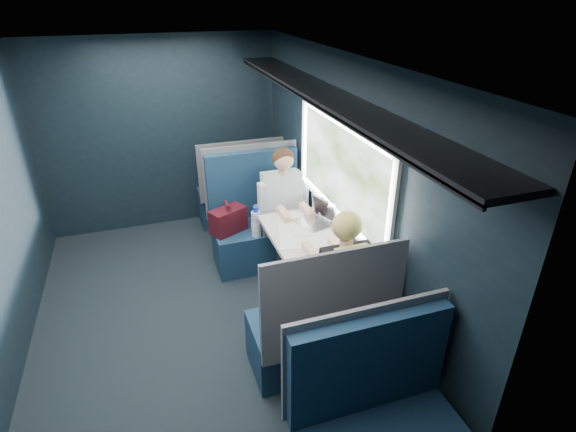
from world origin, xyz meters
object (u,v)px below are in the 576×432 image
object	(u,v)px
woman	(341,276)
man	(285,204)
laptop	(318,216)
cup	(316,207)
table	(302,242)
seat_bay_near	(257,225)
seat_row_front	(239,193)
seat_bay_far	(318,328)
bottle_small	(322,209)
seat_row_back	(376,428)

from	to	relation	value
woman	man	bearing A→B (deg)	90.00
laptop	cup	size ratio (longest dim) A/B	4.35
man	cup	size ratio (longest dim) A/B	14.45
cup	man	bearing A→B (deg)	127.65
table	seat_bay_near	size ratio (longest dim) A/B	0.79
table	man	xyz separation A→B (m)	(0.07, 0.70, 0.06)
seat_bay_near	laptop	size ratio (longest dim) A/B	3.17
cup	seat_bay_near	bearing A→B (deg)	136.91
table	cup	size ratio (longest dim) A/B	10.93
seat_row_front	seat_bay_far	bearing A→B (deg)	-90.00
laptop	cup	bearing A→B (deg)	73.23
bottle_small	seat_row_front	bearing A→B (deg)	107.21
table	cup	bearing A→B (deg)	53.40
table	seat_row_back	xyz separation A→B (m)	(-0.18, -1.80, -0.25)
seat_row_back	man	world-z (taller)	man
seat_row_back	woman	world-z (taller)	woman
seat_bay_near	cup	bearing A→B (deg)	-43.09
seat_bay_far	man	world-z (taller)	man
woman	laptop	world-z (taller)	woman
seat_bay_far	woman	distance (m)	0.43
bottle_small	seat_bay_near	bearing A→B (deg)	128.81
man	woman	bearing A→B (deg)	-90.00
man	woman	distance (m)	1.41
seat_row_front	bottle_small	bearing A→B (deg)	-72.79
seat_row_front	laptop	world-z (taller)	seat_row_front
seat_bay_near	seat_bay_far	world-z (taller)	same
table	laptop	distance (m)	0.31
table	laptop	xyz separation A→B (m)	(0.22, 0.16, 0.15)
cup	woman	bearing A→B (deg)	-101.73
seat_bay_far	woman	bearing A→B (deg)	33.82
seat_row_back	woman	xyz separation A→B (m)	(0.25, 1.09, 0.32)
seat_row_front	laptop	bearing A→B (deg)	-76.05
seat_row_front	woman	xyz separation A→B (m)	(0.25, -2.50, 0.32)
seat_bay_near	seat_row_back	distance (m)	2.66
seat_bay_near	man	distance (m)	0.43
table	man	distance (m)	0.70
seat_bay_far	bottle_small	xyz separation A→B (m)	(0.48, 1.12, 0.42)
seat_bay_far	cup	xyz separation A→B (m)	(0.48, 1.28, 0.37)
man	cup	distance (m)	0.38
seat_row_front	seat_row_back	bearing A→B (deg)	-90.00
seat_bay_far	woman	size ratio (longest dim) A/B	0.95
woman	seat_row_back	bearing A→B (deg)	-102.93
seat_bay_near	laptop	distance (m)	0.91
table	seat_row_front	xyz separation A→B (m)	(-0.18, 1.80, -0.25)
seat_row_front	bottle_small	world-z (taller)	seat_row_front
seat_bay_far	cup	size ratio (longest dim) A/B	13.77
seat_row_front	bottle_small	xyz separation A→B (m)	(0.48, -1.55, 0.43)
seat_bay_near	cup	world-z (taller)	seat_bay_near
table	seat_row_front	bearing A→B (deg)	95.80
cup	bottle_small	bearing A→B (deg)	-90.00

